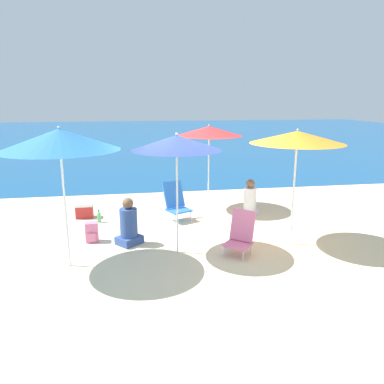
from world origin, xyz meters
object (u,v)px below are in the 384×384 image
at_px(beach_umbrella_blue, 60,140).
at_px(beach_chair_blue, 176,201).
at_px(water_bottle, 99,217).
at_px(seagull, 165,194).
at_px(beach_umbrella_red, 209,131).
at_px(beach_umbrella_orange, 297,137).
at_px(beach_chair_pink, 240,234).
at_px(cooler_box, 84,210).
at_px(beach_umbrella_navy, 177,143).
at_px(person_seated_near, 250,201).
at_px(person_seated_far, 129,225).
at_px(backpack_pink, 92,232).

xyz_separation_m(beach_umbrella_blue, beach_chair_blue, (2.13, 2.25, -1.72)).
relative_size(beach_chair_blue, water_bottle, 3.07).
bearing_deg(seagull, beach_umbrella_red, -49.95).
height_order(beach_umbrella_blue, beach_chair_blue, beach_umbrella_blue).
distance_m(beach_umbrella_orange, water_bottle, 4.80).
xyz_separation_m(beach_chair_pink, cooler_box, (-3.11, 2.73, -0.20)).
relative_size(beach_umbrella_navy, person_seated_near, 2.40).
bearing_deg(person_seated_far, beach_chair_pink, 28.69).
height_order(beach_chair_pink, seagull, beach_chair_pink).
relative_size(beach_umbrella_red, backpack_pink, 5.43).
xyz_separation_m(person_seated_near, cooler_box, (-3.99, 0.57, -0.21)).
xyz_separation_m(person_seated_near, water_bottle, (-3.62, 0.15, -0.28)).
xyz_separation_m(person_seated_far, water_bottle, (-0.69, 1.50, -0.27)).
distance_m(backpack_pink, cooler_box, 1.70).
bearing_deg(backpack_pink, person_seated_near, 16.63).
xyz_separation_m(beach_umbrella_red, seagull, (-1.03, 1.22, -1.89)).
relative_size(beach_umbrella_navy, cooler_box, 5.37).
bearing_deg(seagull, beach_umbrella_orange, -61.67).
height_order(beach_umbrella_navy, backpack_pink, beach_umbrella_navy).
bearing_deg(cooler_box, backpack_pink, -78.96).
xyz_separation_m(beach_umbrella_orange, cooler_box, (-4.23, 2.45, -1.93)).
bearing_deg(beach_chair_blue, beach_umbrella_orange, -67.15).
distance_m(beach_umbrella_red, backpack_pink, 3.87).
distance_m(beach_chair_blue, person_seated_near, 1.82).
height_order(beach_chair_blue, person_seated_near, person_seated_near).
bearing_deg(seagull, beach_chair_blue, -88.02).
bearing_deg(beach_umbrella_navy, beach_umbrella_blue, -171.92).
height_order(beach_umbrella_blue, person_seated_far, beach_umbrella_blue).
height_order(beach_umbrella_blue, seagull, beach_umbrella_blue).
height_order(beach_umbrella_red, beach_chair_pink, beach_umbrella_red).
xyz_separation_m(beach_umbrella_red, water_bottle, (-2.76, -0.69, -1.91)).
distance_m(person_seated_far, water_bottle, 1.67).
height_order(beach_chair_blue, person_seated_far, person_seated_far).
bearing_deg(beach_umbrella_navy, person_seated_far, 147.16).
bearing_deg(seagull, backpack_pink, -119.41).
height_order(backpack_pink, water_bottle, backpack_pink).
xyz_separation_m(beach_umbrella_navy, beach_umbrella_red, (1.17, 2.77, -0.03)).
distance_m(beach_umbrella_navy, beach_umbrella_red, 3.01).
xyz_separation_m(beach_chair_blue, backpack_pink, (-1.85, -1.14, -0.25)).
height_order(beach_chair_blue, backpack_pink, beach_chair_blue).
distance_m(person_seated_near, seagull, 2.81).
bearing_deg(water_bottle, beach_umbrella_blue, -97.98).
relative_size(beach_chair_blue, person_seated_far, 0.96).
distance_m(water_bottle, seagull, 2.58).
relative_size(beach_umbrella_orange, cooler_box, 5.46).
bearing_deg(beach_umbrella_navy, beach_umbrella_red, 67.06).
height_order(beach_umbrella_red, cooler_box, beach_umbrella_red).
height_order(person_seated_near, seagull, person_seated_near).
xyz_separation_m(beach_umbrella_orange, beach_chair_pink, (-1.12, -0.28, -1.73)).
height_order(beach_umbrella_red, beach_chair_blue, beach_umbrella_red).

